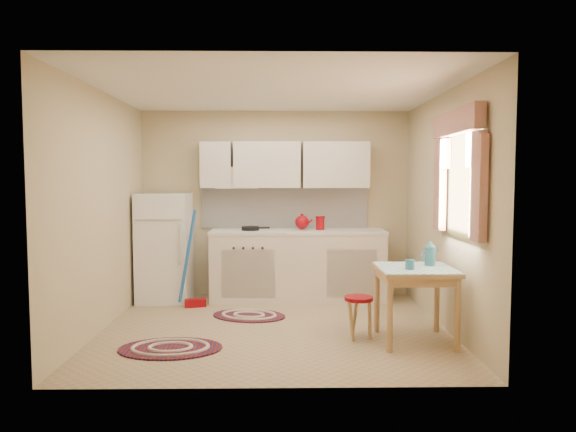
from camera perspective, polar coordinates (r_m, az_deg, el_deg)
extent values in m
plane|color=tan|center=(5.60, -1.52, -12.27)|extent=(3.60, 3.60, 0.00)
cube|color=silver|center=(5.46, -1.57, 13.81)|extent=(3.60, 3.20, 0.04)
cube|color=tan|center=(6.99, -1.40, 1.37)|extent=(3.60, 0.04, 2.50)
cube|color=tan|center=(3.79, -1.83, -0.84)|extent=(3.60, 0.04, 2.50)
cube|color=tan|center=(5.70, -19.95, 0.54)|extent=(0.04, 3.20, 2.50)
cube|color=tan|center=(5.66, 16.99, 0.59)|extent=(0.04, 3.20, 2.50)
cube|color=white|center=(6.97, -0.37, 0.92)|extent=(2.25, 0.03, 0.55)
cube|color=beige|center=(6.82, -0.36, 5.68)|extent=(2.25, 0.33, 0.60)
cube|color=white|center=(5.12, 18.73, 3.57)|extent=(0.04, 0.85, 0.95)
cube|color=white|center=(6.85, -13.52, -3.41)|extent=(0.65, 0.60, 1.40)
cube|color=beige|center=(6.78, 1.07, -5.60)|extent=(2.25, 0.60, 0.88)
cube|color=silver|center=(6.72, 1.07, -1.73)|extent=(2.27, 0.62, 0.04)
cylinder|color=black|center=(6.67, -4.21, -1.39)|extent=(0.27, 0.27, 0.05)
cylinder|color=maroon|center=(6.72, 3.60, -0.87)|extent=(0.11, 0.11, 0.16)
cube|color=tan|center=(5.20, 13.91, -9.57)|extent=(0.72, 0.72, 0.72)
cylinder|color=maroon|center=(5.23, 7.84, -11.11)|extent=(0.34, 0.34, 0.42)
cylinder|color=#2B6683|center=(5.01, 13.40, -5.31)|extent=(0.11, 0.11, 0.10)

